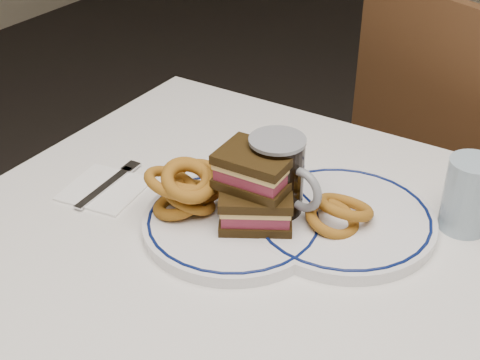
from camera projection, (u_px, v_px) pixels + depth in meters
The scene contains 11 objects.
dining_table at pixel (338, 322), 1.03m from camera, with size 1.27×0.87×0.75m.
chair_far at pixel (449, 156), 1.71m from camera, with size 0.58×0.58×0.96m.
main_plate at pixel (233, 222), 1.06m from camera, with size 0.29×0.29×0.02m.
reuben_sandwich at pixel (256, 188), 1.02m from camera, with size 0.14×0.13×0.12m.
onion_rings_main at pixel (186, 188), 1.05m from camera, with size 0.13×0.14×0.10m.
ketchup_ramekin at pixel (230, 180), 1.12m from camera, with size 0.05×0.05×0.03m.
beer_mug at pixel (278, 180), 1.04m from camera, with size 0.13×0.09×0.15m.
water_glass at pixel (468, 195), 1.03m from camera, with size 0.08×0.08×0.12m, color #8FA7B9.
far_plate at pixel (342, 219), 1.06m from camera, with size 0.30×0.30×0.02m.
onion_rings_far at pixel (339, 213), 1.04m from camera, with size 0.10×0.12×0.06m.
napkin_fork at pixel (106, 188), 1.16m from camera, with size 0.14×0.17×0.01m.
Camera 1 is at (0.27, -0.72, 1.39)m, focal length 50.00 mm.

